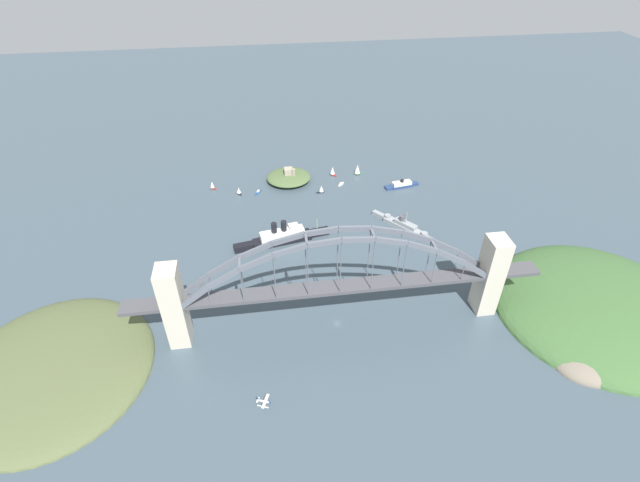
% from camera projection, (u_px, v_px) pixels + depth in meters
% --- Properties ---
extents(ground_plane, '(1400.00, 1400.00, 0.00)m').
position_uv_depth(ground_plane, '(337.00, 323.00, 303.52)').
color(ground_plane, '#3D4C56').
extents(harbor_arch_bridge, '(257.44, 15.42, 72.90)m').
position_uv_depth(harbor_arch_bridge, '(338.00, 287.00, 284.57)').
color(harbor_arch_bridge, beige).
rests_on(harbor_arch_bridge, ground).
extents(headland_west_shore, '(115.49, 120.91, 18.75)m').
position_uv_depth(headland_west_shore, '(49.00, 374.00, 271.43)').
color(headland_west_shore, '#515B38').
rests_on(headland_west_shore, ground).
extents(headland_east_shore, '(138.61, 137.54, 29.42)m').
position_uv_depth(headland_east_shore, '(598.00, 312.00, 311.21)').
color(headland_east_shore, '#3D6033').
rests_on(headland_east_shore, ground).
extents(ocean_liner, '(77.66, 20.52, 19.68)m').
position_uv_depth(ocean_liner, '(282.00, 237.00, 370.12)').
color(ocean_liner, black).
rests_on(ocean_liner, ground).
extents(naval_cruiser, '(43.98, 55.32, 16.77)m').
position_uv_depth(naval_cruiser, '(405.00, 226.00, 386.40)').
color(naval_cruiser, gray).
rests_on(naval_cruiser, ground).
extents(harbor_ferry_steamer, '(33.94, 11.42, 7.43)m').
position_uv_depth(harbor_ferry_steamer, '(401.00, 185.00, 442.28)').
color(harbor_ferry_steamer, navy).
rests_on(harbor_ferry_steamer, ground).
extents(fort_island_mid_harbor, '(42.21, 39.60, 14.23)m').
position_uv_depth(fort_island_mid_harbor, '(289.00, 177.00, 449.77)').
color(fort_island_mid_harbor, '#4C6038').
rests_on(fort_island_mid_harbor, ground).
extents(seaplane_taxiing_near_bridge, '(8.16, 9.18, 4.88)m').
position_uv_depth(seaplane_taxiing_near_bridge, '(264.00, 402.00, 254.05)').
color(seaplane_taxiing_near_bridge, '#B7B7B2').
rests_on(seaplane_taxiing_near_bridge, ground).
extents(small_boat_0, '(8.55, 4.71, 8.97)m').
position_uv_depth(small_boat_0, '(204.00, 300.00, 314.25)').
color(small_boat_0, '#B2231E').
rests_on(small_boat_0, ground).
extents(small_boat_1, '(11.18, 8.57, 2.24)m').
position_uv_depth(small_boat_1, '(263.00, 294.00, 324.21)').
color(small_boat_1, black).
rests_on(small_boat_1, ground).
extents(small_boat_2, '(5.22, 6.90, 7.49)m').
position_uv_depth(small_boat_2, '(239.00, 191.00, 430.75)').
color(small_boat_2, black).
rests_on(small_boat_2, ground).
extents(small_boat_3, '(7.42, 11.59, 2.19)m').
position_uv_depth(small_boat_3, '(203.00, 280.00, 335.53)').
color(small_boat_3, brown).
rests_on(small_boat_3, ground).
extents(small_boat_4, '(6.56, 7.11, 2.52)m').
position_uv_depth(small_boat_4, '(341.00, 184.00, 445.66)').
color(small_boat_4, silver).
rests_on(small_boat_4, ground).
extents(small_boat_5, '(7.85, 5.17, 7.98)m').
position_uv_depth(small_boat_5, '(321.00, 189.00, 432.68)').
color(small_boat_5, black).
rests_on(small_boat_5, ground).
extents(small_boat_6, '(10.26, 6.24, 11.91)m').
position_uv_depth(small_boat_6, '(357.00, 169.00, 459.81)').
color(small_boat_6, '#2D6B3D').
rests_on(small_boat_6, ground).
extents(small_boat_7, '(6.24, 5.91, 8.47)m').
position_uv_depth(small_boat_7, '(212.00, 185.00, 437.98)').
color(small_boat_7, '#B2231E').
rests_on(small_boat_7, ground).
extents(small_boat_8, '(6.79, 7.82, 9.96)m').
position_uv_depth(small_boat_8, '(333.00, 171.00, 459.04)').
color(small_boat_8, '#B2231E').
rests_on(small_boat_8, ground).
extents(small_boat_9, '(6.54, 9.47, 2.14)m').
position_uv_depth(small_boat_9, '(258.00, 192.00, 434.06)').
color(small_boat_9, '#234C8C').
rests_on(small_boat_9, ground).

